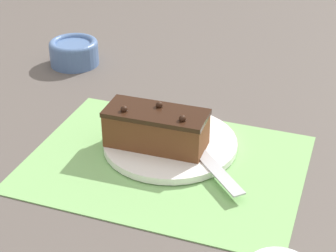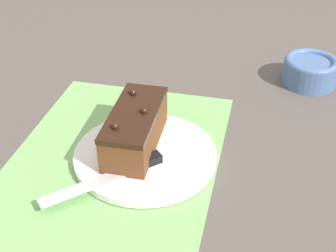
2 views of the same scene
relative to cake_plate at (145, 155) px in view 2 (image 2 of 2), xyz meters
name	(u,v)px [view 2 (image 2 of 2)]	position (x,y,z in m)	size (l,w,h in m)	color
ground_plane	(115,159)	(-0.01, 0.05, -0.01)	(3.00, 3.00, 0.00)	#544C47
placemat_woven	(115,158)	(-0.01, 0.05, -0.01)	(0.46, 0.34, 0.00)	#7AB266
cake_plate	(145,155)	(0.00, 0.00, 0.00)	(0.24, 0.24, 0.01)	white
chocolate_cake	(135,128)	(0.02, 0.02, 0.04)	(0.18, 0.08, 0.08)	brown
serving_knife	(123,171)	(-0.06, 0.02, 0.01)	(0.16, 0.16, 0.01)	black
small_bowl	(310,70)	(0.33, -0.27, 0.02)	(0.11, 0.11, 0.06)	#4C6B9E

